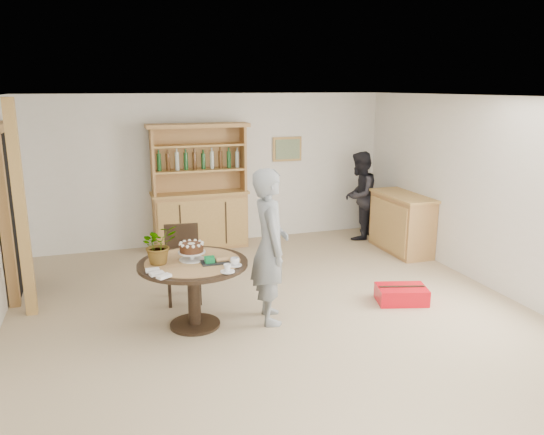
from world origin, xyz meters
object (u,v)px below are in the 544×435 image
(sideboard, at_px, (402,223))
(adult_person, at_px, (359,196))
(hutch, at_px, (200,207))
(dining_chair, at_px, (183,258))
(red_suitcase, at_px, (401,294))
(dining_table, at_px, (193,275))
(teen_boy, at_px, (270,246))

(sideboard, relative_size, adult_person, 0.82)
(hutch, bearing_deg, dining_chair, -106.24)
(dining_chair, xyz_separation_m, red_suitcase, (2.55, -0.96, -0.43))
(dining_table, relative_size, red_suitcase, 1.75)
(teen_boy, bearing_deg, sideboard, -48.79)
(hutch, relative_size, dining_chair, 2.16)
(teen_boy, bearing_deg, red_suitcase, -82.77)
(teen_boy, bearing_deg, adult_person, -34.34)
(teen_boy, distance_m, red_suitcase, 1.87)
(sideboard, height_order, dining_table, sideboard)
(dining_table, height_order, teen_boy, teen_boy)
(dining_table, distance_m, red_suitcase, 2.61)
(hutch, distance_m, dining_table, 3.03)
(dining_chair, bearing_deg, red_suitcase, -14.97)
(hutch, bearing_deg, red_suitcase, -58.12)
(dining_chair, bearing_deg, dining_table, -84.83)
(sideboard, height_order, red_suitcase, sideboard)
(teen_boy, height_order, red_suitcase, teen_boy)
(hutch, distance_m, dining_chair, 2.23)
(hutch, height_order, red_suitcase, hutch)
(sideboard, relative_size, teen_boy, 0.72)
(dining_table, xyz_separation_m, dining_chair, (0.01, 0.83, -0.07))
(hutch, distance_m, teen_boy, 3.08)
(hutch, xyz_separation_m, teen_boy, (0.22, -3.06, 0.19))
(red_suitcase, bearing_deg, dining_chair, 175.04)
(sideboard, bearing_deg, hutch, 157.79)
(adult_person, bearing_deg, red_suitcase, 30.50)
(hutch, xyz_separation_m, sideboard, (3.04, -1.24, -0.22))
(red_suitcase, bearing_deg, adult_person, 89.42)
(dining_chair, xyz_separation_m, adult_person, (3.35, 1.80, 0.23))
(dining_table, distance_m, adult_person, 4.27)
(dining_chair, distance_m, teen_boy, 1.30)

